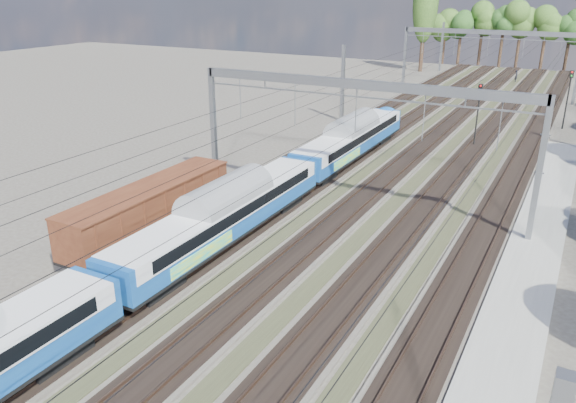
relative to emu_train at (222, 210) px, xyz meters
The scene contains 10 objects.
track_bed 24.69m from the emu_train, 79.46° to the left, with size 21.00×130.00×0.34m.
platform 16.67m from the emu_train, ahead, with size 3.00×70.00×0.30m, color gray.
catenary 32.47m from the emu_train, 81.38° to the left, with size 25.65×130.00×9.00m.
tree_belt 72.13m from the emu_train, 80.03° to the left, with size 38.57×98.94×11.87m.
poplar 78.40m from the emu_train, 97.38° to the left, with size 4.40×4.40×19.04m.
emu_train is the anchor object (origin of this frame).
freight_boxcar 4.65m from the emu_train, 166.31° to the right, with size 2.65×12.80×3.30m.
worker 73.18m from the emu_train, 84.61° to the left, with size 0.69×0.46×1.90m, color black.
signal_near 31.36m from the emu_train, 73.89° to the left, with size 0.42×0.39×6.01m.
signal_far 44.84m from the emu_train, 69.38° to the left, with size 0.43×0.39×6.26m.
Camera 1 is at (13.32, -4.14, 14.69)m, focal length 35.00 mm.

